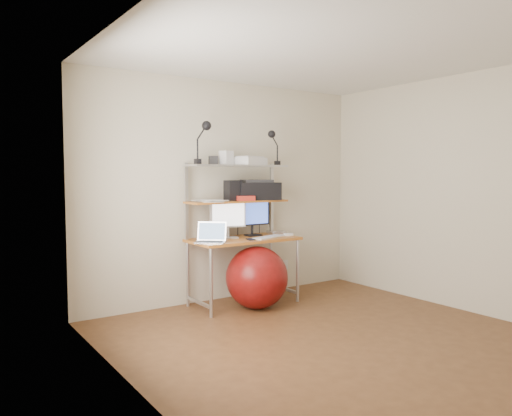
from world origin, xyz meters
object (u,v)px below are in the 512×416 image
at_px(monitor_black, 252,215).
at_px(exercise_ball, 257,278).
at_px(monitor_silver, 228,216).
at_px(printer, 257,190).
at_px(laptop, 211,238).

relative_size(monitor_black, exercise_ball, 0.70).
xyz_separation_m(monitor_silver, printer, (0.41, 0.04, 0.28)).
distance_m(monitor_silver, printer, 0.50).
bearing_deg(monitor_silver, exercise_ball, -50.51).
bearing_deg(monitor_silver, monitor_black, 18.64).
bearing_deg(laptop, exercise_ball, 25.13).
bearing_deg(monitor_silver, laptop, -134.75).
distance_m(monitor_silver, monitor_black, 0.34).
height_order(printer, exercise_ball, printer).
distance_m(printer, exercise_ball, 1.03).
height_order(monitor_black, laptop, monitor_black).
distance_m(monitor_black, exercise_ball, 0.76).
bearing_deg(exercise_ball, printer, 55.79).
bearing_deg(laptop, monitor_silver, 72.38).
relative_size(monitor_silver, monitor_black, 0.96).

